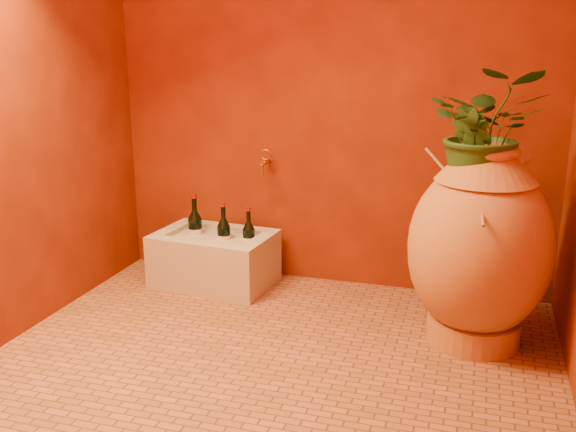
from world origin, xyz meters
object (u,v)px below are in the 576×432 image
(wine_bottle_a, at_px, (195,231))
(wine_bottle_b, at_px, (224,237))
(wall_tap, at_px, (265,162))
(stone_basin, at_px, (215,260))
(wine_bottle_c, at_px, (249,239))
(amphora, at_px, (480,248))

(wine_bottle_a, distance_m, wine_bottle_b, 0.20)
(wall_tap, bearing_deg, wine_bottle_a, -162.55)
(stone_basin, height_order, wine_bottle_b, wine_bottle_b)
(stone_basin, distance_m, wine_bottle_b, 0.15)
(wine_bottle_a, distance_m, wine_bottle_c, 0.34)
(wine_bottle_c, bearing_deg, stone_basin, -168.92)
(wall_tap, bearing_deg, wine_bottle_c, -112.39)
(stone_basin, height_order, wall_tap, wall_tap)
(wine_bottle_b, height_order, wall_tap, wall_tap)
(amphora, bearing_deg, wine_bottle_a, 166.73)
(amphora, xyz_separation_m, wall_tap, (-1.21, 0.50, 0.24))
(stone_basin, relative_size, wine_bottle_b, 2.16)
(stone_basin, height_order, wine_bottle_c, wine_bottle_c)
(amphora, xyz_separation_m, wine_bottle_c, (-1.26, 0.37, -0.19))
(stone_basin, relative_size, wine_bottle_c, 2.33)
(stone_basin, relative_size, wall_tap, 4.52)
(wine_bottle_b, bearing_deg, wine_bottle_a, 168.99)
(stone_basin, distance_m, wine_bottle_a, 0.21)
(wine_bottle_b, xyz_separation_m, wine_bottle_c, (0.14, 0.03, -0.01))
(stone_basin, xyz_separation_m, wine_bottle_c, (0.20, 0.04, 0.13))
(wine_bottle_c, relative_size, wall_tap, 1.94)
(wine_bottle_a, distance_m, wall_tap, 0.58)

